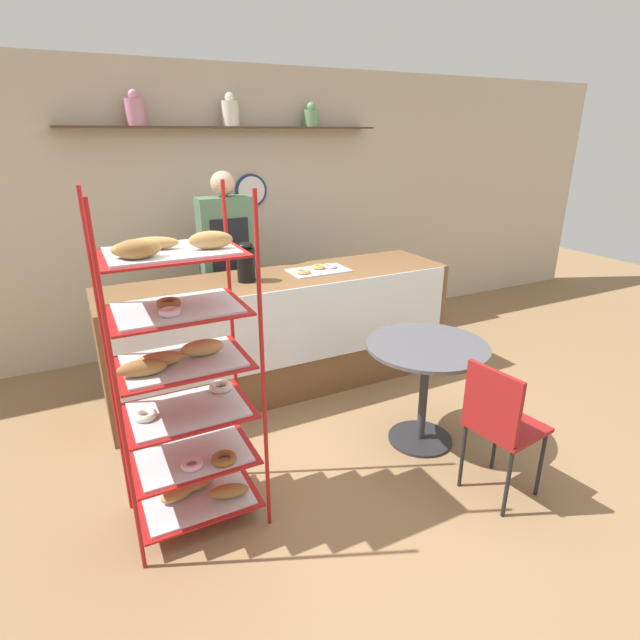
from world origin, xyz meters
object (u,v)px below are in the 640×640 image
(person_worker, at_px, (228,265))
(cafe_chair, at_px, (499,419))
(cafe_table, at_px, (426,368))
(donut_tray_counter, at_px, (318,270))
(coffee_carafe, at_px, (246,262))
(pastry_rack, at_px, (184,382))

(person_worker, bearing_deg, cafe_chair, -72.30)
(cafe_table, bearing_deg, cafe_chair, -89.47)
(cafe_table, bearing_deg, donut_tray_counter, 99.13)
(cafe_table, xyz_separation_m, cafe_chair, (0.01, -0.67, -0.04))
(cafe_table, relative_size, coffee_carafe, 2.65)
(cafe_table, bearing_deg, coffee_carafe, 124.43)
(person_worker, height_order, cafe_table, person_worker)
(pastry_rack, height_order, cafe_chair, pastry_rack)
(cafe_table, height_order, coffee_carafe, coffee_carafe)
(pastry_rack, height_order, cafe_table, pastry_rack)
(person_worker, bearing_deg, pastry_rack, -113.73)
(pastry_rack, bearing_deg, cafe_table, 1.35)
(pastry_rack, xyz_separation_m, cafe_table, (1.63, 0.04, -0.30))
(person_worker, xyz_separation_m, cafe_table, (0.80, -1.85, -0.40))
(coffee_carafe, xyz_separation_m, donut_tray_counter, (0.64, 0.01, -0.14))
(person_worker, relative_size, cafe_chair, 2.04)
(cafe_chair, height_order, coffee_carafe, coffee_carafe)
(cafe_table, height_order, donut_tray_counter, donut_tray_counter)
(cafe_chair, bearing_deg, donut_tray_counter, -1.63)
(pastry_rack, distance_m, cafe_table, 1.66)
(person_worker, distance_m, cafe_table, 2.06)
(cafe_chair, relative_size, coffee_carafe, 2.81)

